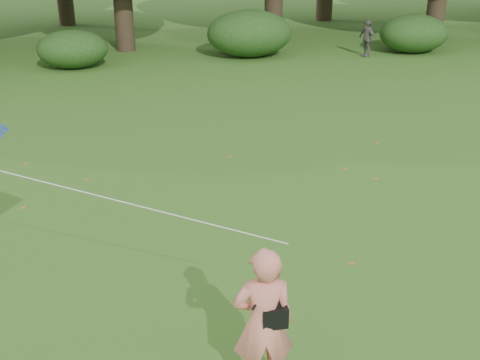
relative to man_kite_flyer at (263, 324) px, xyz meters
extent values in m
plane|color=#265114|center=(0.66, 0.98, -0.99)|extent=(100.00, 100.00, 0.00)
imported|color=#EB806E|center=(0.00, 0.00, 0.00)|extent=(0.76, 0.52, 1.99)
imported|color=#625B57|center=(8.39, 17.97, -0.25)|extent=(0.64, 0.94, 1.48)
cube|color=black|center=(0.12, -0.03, 0.12)|extent=(0.30, 0.20, 0.26)
cylinder|color=black|center=(0.00, -0.04, 0.50)|extent=(0.33, 0.14, 0.47)
cylinder|color=white|center=(-1.94, 0.74, 1.52)|extent=(4.38, 1.59, 0.93)
cylinder|color=#3A2D1E|center=(-1.34, 20.98, 0.58)|extent=(0.80, 0.80, 3.15)
cylinder|color=#3A2D1E|center=(12.66, 20.48, 0.72)|extent=(0.83, 0.83, 3.43)
ellipsoid|color=#264919|center=(-3.34, 18.08, -0.28)|extent=(2.66, 2.09, 1.42)
ellipsoid|color=#264919|center=(3.66, 18.88, -0.06)|extent=(3.50, 2.75, 1.88)
ellipsoid|color=#264919|center=(10.66, 18.38, -0.21)|extent=(2.94, 2.31, 1.58)
cube|color=olive|center=(-3.59, 5.79, -0.99)|extent=(0.14, 0.11, 0.01)
cube|color=olive|center=(3.40, 6.53, -0.99)|extent=(0.14, 0.13, 0.01)
cube|color=olive|center=(2.11, 2.58, -0.99)|extent=(0.13, 0.10, 0.01)
cube|color=olive|center=(0.92, 7.74, -0.99)|extent=(0.14, 0.11, 0.01)
cube|color=olive|center=(-3.84, 8.19, -0.99)|extent=(0.12, 0.14, 0.01)
cube|color=olive|center=(4.79, 7.99, -0.99)|extent=(0.14, 0.13, 0.01)
cube|color=olive|center=(3.88, 5.84, -0.99)|extent=(0.13, 0.10, 0.01)
cube|color=olive|center=(-2.41, 6.98, -0.99)|extent=(0.12, 0.14, 0.01)
camera|label=1|loc=(-1.31, -5.54, 4.31)|focal=45.00mm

